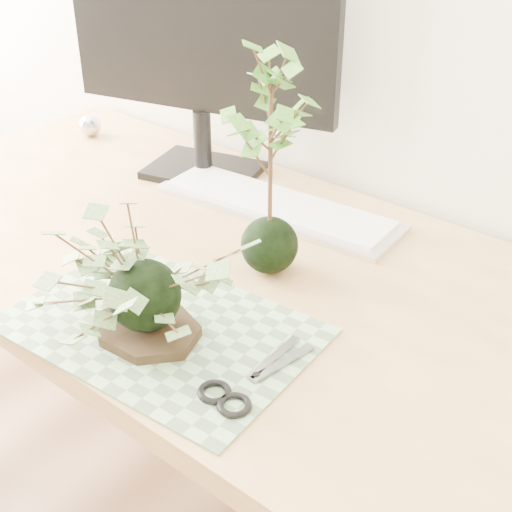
{
  "coord_description": "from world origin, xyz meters",
  "views": [
    {
      "loc": [
        0.54,
        0.49,
        1.36
      ],
      "look_at": [
        0.0,
        1.14,
        0.84
      ],
      "focal_mm": 50.0,
      "sensor_mm": 36.0,
      "label": 1
    }
  ],
  "objects_px": {
    "ivy_kokedama": "(142,266)",
    "keyboard": "(277,206)",
    "monitor": "(202,35)",
    "desk": "(246,311)",
    "maple_kokedama": "(271,110)"
  },
  "relations": [
    {
      "from": "keyboard",
      "to": "monitor",
      "type": "distance_m",
      "value": 0.35
    },
    {
      "from": "desk",
      "to": "maple_kokedama",
      "type": "height_order",
      "value": "maple_kokedama"
    },
    {
      "from": "maple_kokedama",
      "to": "monitor",
      "type": "xyz_separation_m",
      "value": [
        -0.34,
        0.21,
        0.01
      ]
    },
    {
      "from": "ivy_kokedama",
      "to": "maple_kokedama",
      "type": "relative_size",
      "value": 0.85
    },
    {
      "from": "monitor",
      "to": "desk",
      "type": "bearing_deg",
      "value": -52.69
    },
    {
      "from": "ivy_kokedama",
      "to": "maple_kokedama",
      "type": "distance_m",
      "value": 0.29
    },
    {
      "from": "ivy_kokedama",
      "to": "monitor",
      "type": "relative_size",
      "value": 0.6
    },
    {
      "from": "ivy_kokedama",
      "to": "monitor",
      "type": "bearing_deg",
      "value": 124.57
    },
    {
      "from": "desk",
      "to": "ivy_kokedama",
      "type": "bearing_deg",
      "value": -86.73
    },
    {
      "from": "ivy_kokedama",
      "to": "monitor",
      "type": "height_order",
      "value": "monitor"
    },
    {
      "from": "desk",
      "to": "ivy_kokedama",
      "type": "relative_size",
      "value": 4.92
    },
    {
      "from": "ivy_kokedama",
      "to": "keyboard",
      "type": "bearing_deg",
      "value": 103.34
    },
    {
      "from": "maple_kokedama",
      "to": "monitor",
      "type": "relative_size",
      "value": 0.71
    },
    {
      "from": "desk",
      "to": "maple_kokedama",
      "type": "bearing_deg",
      "value": 27.77
    },
    {
      "from": "keyboard",
      "to": "desk",
      "type": "bearing_deg",
      "value": -70.56
    }
  ]
}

